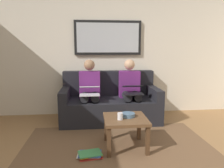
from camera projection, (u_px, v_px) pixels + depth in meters
name	position (u px, v px, depth m)	size (l,w,h in m)	color
wall_rear	(108.00, 50.00, 4.36)	(6.00, 0.12, 2.60)	beige
area_rug	(118.00, 149.00, 2.86)	(2.60, 1.80, 0.01)	brown
couch	(110.00, 103.00, 4.05)	(1.78, 0.90, 0.90)	black
framed_mirror	(108.00, 38.00, 4.23)	(1.33, 0.05, 0.68)	black
coffee_table	(125.00, 123.00, 2.86)	(0.57, 0.57, 0.42)	brown
cup	(120.00, 116.00, 2.76)	(0.07, 0.07, 0.09)	silver
bowl	(128.00, 115.00, 2.89)	(0.19, 0.19, 0.05)	slate
person_left	(130.00, 88.00, 3.97)	(0.38, 0.58, 1.14)	#66236B
laptop_black	(133.00, 90.00, 3.73)	(0.34, 0.35, 0.15)	black
person_right	(90.00, 89.00, 3.90)	(0.38, 0.58, 1.14)	#66236B
laptop_silver	(90.00, 90.00, 3.65)	(0.33, 0.34, 0.15)	silver
magazine_stack	(90.00, 154.00, 2.66)	(0.32, 0.28, 0.05)	red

